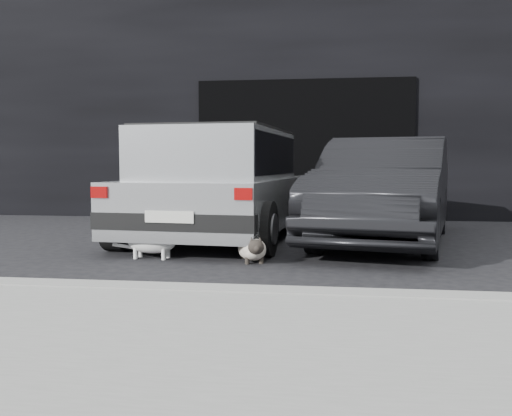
# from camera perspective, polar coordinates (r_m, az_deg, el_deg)

# --- Properties ---
(ground) EXTENTS (80.00, 80.00, 0.00)m
(ground) POSITION_cam_1_polar(r_m,az_deg,el_deg) (6.97, -5.30, -4.14)
(ground) COLOR black
(ground) RESTS_ON ground
(building_facade) EXTENTS (34.00, 4.00, 5.00)m
(building_facade) POSITION_cam_1_polar(r_m,az_deg,el_deg) (12.80, 5.39, 10.97)
(building_facade) COLOR black
(building_facade) RESTS_ON ground
(garage_opening) EXTENTS (4.00, 0.10, 2.60)m
(garage_opening) POSITION_cam_1_polar(r_m,az_deg,el_deg) (10.72, 4.85, 5.82)
(garage_opening) COLOR black
(garage_opening) RESTS_ON ground
(curb) EXTENTS (18.00, 0.25, 0.12)m
(curb) POSITION_cam_1_polar(r_m,az_deg,el_deg) (4.26, -0.16, -8.80)
(curb) COLOR gray
(curb) RESTS_ON ground
(sidewalk) EXTENTS (18.00, 2.20, 0.11)m
(sidewalk) POSITION_cam_1_polar(r_m,az_deg,el_deg) (3.12, -3.38, -13.87)
(sidewalk) COLOR gray
(sidewalk) RESTS_ON ground
(silver_hatchback) EXTENTS (2.32, 4.25, 1.51)m
(silver_hatchback) POSITION_cam_1_polar(r_m,az_deg,el_deg) (7.87, -3.45, 2.89)
(silver_hatchback) COLOR #B1B4B6
(silver_hatchback) RESTS_ON ground
(second_car) EXTENTS (2.29, 4.42, 1.39)m
(second_car) POSITION_cam_1_polar(r_m,az_deg,el_deg) (7.65, 12.80, 1.76)
(second_car) COLOR black
(second_car) RESTS_ON ground
(cat_siamese) EXTENTS (0.45, 0.84, 0.30)m
(cat_siamese) POSITION_cam_1_polar(r_m,az_deg,el_deg) (6.04, -0.34, -4.13)
(cat_siamese) COLOR beige
(cat_siamese) RESTS_ON ground
(cat_white) EXTENTS (0.83, 0.32, 0.38)m
(cat_white) POSITION_cam_1_polar(r_m,az_deg,el_deg) (6.35, -10.07, -3.32)
(cat_white) COLOR white
(cat_white) RESTS_ON ground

